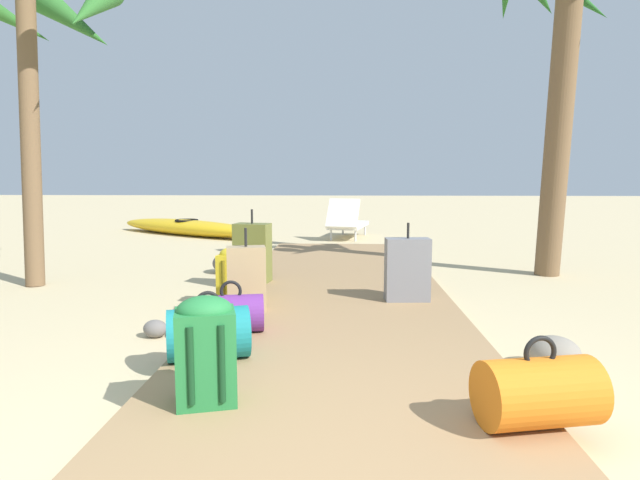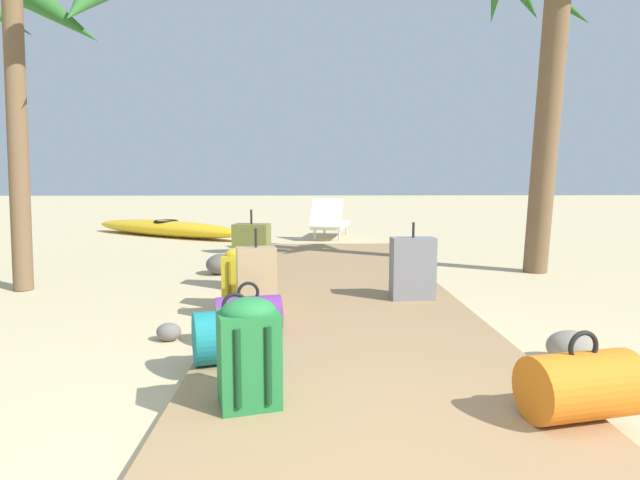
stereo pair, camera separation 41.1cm
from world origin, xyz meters
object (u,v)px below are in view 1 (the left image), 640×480
(suitcase_tan, at_px, (246,279))
(palm_tree_near_right, at_px, (567,8))
(duffel_bag_purple, at_px, (231,313))
(suitcase_grey, at_px, (407,269))
(suitcase_olive, at_px, (252,253))
(backpack_yellow, at_px, (235,272))
(backpack_green, at_px, (206,347))
(lounge_chair, at_px, (347,222))
(kayak, at_px, (187,227))
(palm_tree_near_left, at_px, (24,20))
(duffel_bag_teal, at_px, (209,333))
(duffel_bag_orange, at_px, (538,392))

(suitcase_tan, relative_size, palm_tree_near_right, 0.17)
(suitcase_tan, height_order, duffel_bag_purple, suitcase_tan)
(suitcase_tan, distance_m, suitcase_grey, 1.51)
(suitcase_olive, relative_size, backpack_yellow, 1.61)
(backpack_green, xyz_separation_m, backpack_yellow, (-0.33, 2.34, -0.03))
(palm_tree_near_right, distance_m, lounge_chair, 5.52)
(backpack_yellow, height_order, suitcase_grey, suitcase_grey)
(suitcase_olive, bearing_deg, backpack_green, -84.52)
(suitcase_grey, bearing_deg, kayak, 122.58)
(palm_tree_near_left, relative_size, palm_tree_near_right, 0.87)
(suitcase_tan, bearing_deg, duffel_bag_teal, -91.13)
(suitcase_tan, bearing_deg, suitcase_grey, 18.13)
(duffel_bag_purple, bearing_deg, backpack_yellow, 100.27)
(palm_tree_near_left, bearing_deg, duffel_bag_teal, -44.70)
(suitcase_olive, xyz_separation_m, duffel_bag_purple, (0.17, -1.91, -0.18))
(duffel_bag_orange, xyz_separation_m, palm_tree_near_left, (-4.40, 3.45, 2.69))
(suitcase_tan, xyz_separation_m, kayak, (-2.50, 6.63, -0.20))
(lounge_chair, bearing_deg, palm_tree_near_left, -126.94)
(suitcase_olive, distance_m, duffel_bag_teal, 2.51)
(suitcase_tan, relative_size, duffel_bag_purple, 1.39)
(duffel_bag_purple, bearing_deg, kayak, 109.01)
(suitcase_grey, relative_size, kayak, 0.19)
(duffel_bag_purple, relative_size, duffel_bag_teal, 0.90)
(backpack_green, bearing_deg, suitcase_grey, 60.91)
(backpack_green, height_order, palm_tree_near_right, palm_tree_near_right)
(backpack_green, relative_size, duffel_bag_teal, 0.96)
(backpack_green, bearing_deg, suitcase_olive, 95.48)
(lounge_chair, xyz_separation_m, kayak, (-3.41, 0.49, -0.16))
(palm_tree_near_right, bearing_deg, duffel_bag_teal, -135.81)
(palm_tree_near_left, bearing_deg, backpack_green, -49.51)
(duffel_bag_orange, bearing_deg, kayak, 116.06)
(suitcase_olive, distance_m, kayak, 5.83)
(duffel_bag_teal, distance_m, duffel_bag_orange, 1.96)
(lounge_chair, height_order, kayak, lounge_chair)
(backpack_yellow, xyz_separation_m, suitcase_grey, (1.64, 0.00, 0.03))
(palm_tree_near_left, height_order, kayak, palm_tree_near_left)
(suitcase_olive, xyz_separation_m, backpack_yellow, (-0.03, -0.83, -0.06))
(duffel_bag_purple, bearing_deg, suitcase_olive, 94.97)
(suitcase_tan, distance_m, suitcase_olive, 1.31)
(suitcase_tan, height_order, duffel_bag_teal, suitcase_tan)
(duffel_bag_orange, relative_size, palm_tree_near_right, 0.14)
(duffel_bag_purple, xyz_separation_m, kayak, (-2.50, 7.25, -0.06))
(backpack_yellow, relative_size, duffel_bag_purple, 0.95)
(duffel_bag_purple, bearing_deg, duffel_bag_teal, -91.97)
(backpack_yellow, relative_size, suitcase_grey, 0.68)
(suitcase_tan, relative_size, suitcase_grey, 0.99)
(backpack_green, relative_size, kayak, 0.15)
(backpack_green, xyz_separation_m, kayak, (-2.63, 8.50, -0.21))
(duffel_bag_teal, relative_size, palm_tree_near_left, 0.16)
(kayak, bearing_deg, lounge_chair, -8.25)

